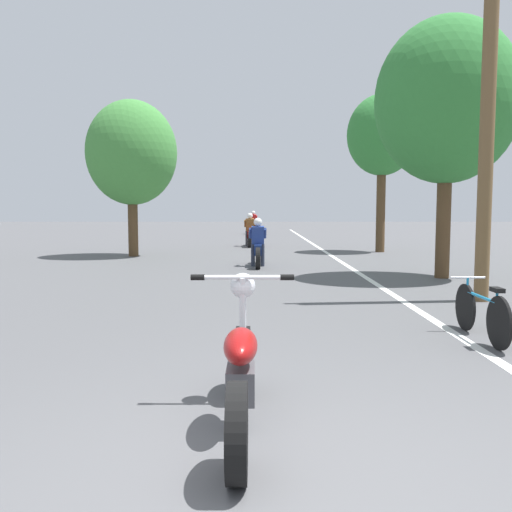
{
  "coord_description": "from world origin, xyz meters",
  "views": [
    {
      "loc": [
        -0.05,
        -2.9,
        1.59
      ],
      "look_at": [
        -0.05,
        4.87,
        0.9
      ],
      "focal_mm": 38.0,
      "sensor_mm": 36.0,
      "label": 1
    }
  ],
  "objects": [
    {
      "name": "ground_plane",
      "position": [
        0.0,
        0.0,
        0.0
      ],
      "size": [
        120.0,
        120.0,
        0.0
      ],
      "primitive_type": "plane",
      "color": "#515154"
    },
    {
      "name": "lane_stripe_edge",
      "position": [
        2.47,
        12.87,
        0.0
      ],
      "size": [
        0.14,
        48.0,
        0.01
      ],
      "primitive_type": "cube",
      "color": "white",
      "rests_on": "ground"
    },
    {
      "name": "utility_pole",
      "position": [
        3.81,
        6.28,
        3.77
      ],
      "size": [
        1.1,
        0.24,
        7.36
      ],
      "color": "brown",
      "rests_on": "ground"
    },
    {
      "name": "roadside_tree_right_near",
      "position": [
        4.2,
        9.37,
        3.94
      ],
      "size": [
        3.19,
        2.87,
        5.8
      ],
      "color": "#513A23",
      "rests_on": "ground"
    },
    {
      "name": "roadside_tree_right_far",
      "position": [
        4.45,
        16.67,
        4.13
      ],
      "size": [
        2.5,
        2.25,
        5.62
      ],
      "color": "#513A23",
      "rests_on": "ground"
    },
    {
      "name": "roadside_tree_left",
      "position": [
        -4.1,
        14.93,
        3.37
      ],
      "size": [
        2.95,
        2.65,
        5.08
      ],
      "color": "#513A23",
      "rests_on": "ground"
    },
    {
      "name": "motorcycle_foreground",
      "position": [
        -0.16,
        0.92,
        0.43
      ],
      "size": [
        0.83,
        2.06,
        1.06
      ],
      "color": "black",
      "rests_on": "ground"
    },
    {
      "name": "motorcycle_rider_lead",
      "position": [
        -0.0,
        11.86,
        0.5
      ],
      "size": [
        0.5,
        2.04,
        1.32
      ],
      "color": "black",
      "rests_on": "ground"
    },
    {
      "name": "motorcycle_rider_mid",
      "position": [
        -0.3,
        19.55,
        0.53
      ],
      "size": [
        0.5,
        2.06,
        1.38
      ],
      "color": "black",
      "rests_on": "ground"
    },
    {
      "name": "motorcycle_rider_far",
      "position": [
        -0.21,
        30.16,
        0.53
      ],
      "size": [
        0.5,
        2.06,
        1.41
      ],
      "color": "black",
      "rests_on": "ground"
    },
    {
      "name": "bicycle_parked",
      "position": [
        2.67,
        3.55,
        0.33
      ],
      "size": [
        0.44,
        1.59,
        0.71
      ],
      "color": "black",
      "rests_on": "ground"
    }
  ]
}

